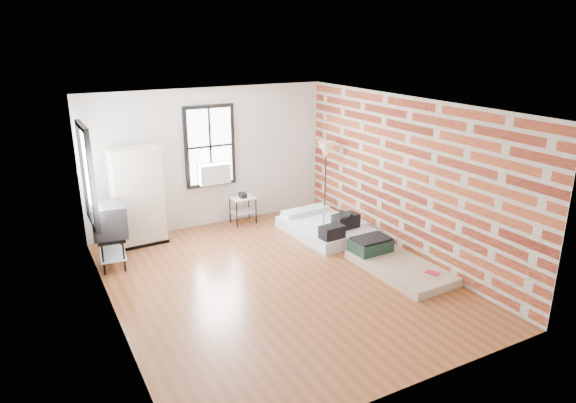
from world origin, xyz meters
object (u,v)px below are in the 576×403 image
mattress_main (326,227)px  side_table (243,203)px  tv_stand (109,222)px  mattress_bare (393,262)px  wardrobe (137,197)px  floor_lamp (326,153)px

mattress_main → side_table: bearing=126.1°
tv_stand → mattress_bare: bearing=-23.2°
wardrobe → tv_stand: bearing=-132.4°
mattress_main → tv_stand: tv_stand is taller
wardrobe → floor_lamp: (3.72, -0.61, 0.54)m
wardrobe → tv_stand: (-0.65, -0.78, -0.13)m
side_table → wardrobe: bearing=-178.1°
side_table → tv_stand: tv_stand is taller
mattress_bare → tv_stand: bearing=148.1°
floor_lamp → tv_stand: size_ratio=1.54×
mattress_bare → floor_lamp: 2.88m
mattress_bare → side_table: size_ratio=2.82×
mattress_main → side_table: side_table is taller
mattress_main → floor_lamp: floor_lamp is taller
mattress_bare → side_table: bearing=110.7°
mattress_bare → wardrobe: bearing=135.9°
wardrobe → tv_stand: 1.02m
side_table → floor_lamp: bearing=-23.4°
mattress_main → side_table: 1.83m
mattress_main → wardrobe: 3.64m
mattress_main → tv_stand: (-3.96, 0.52, 0.64)m
side_table → mattress_bare: bearing=-67.2°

